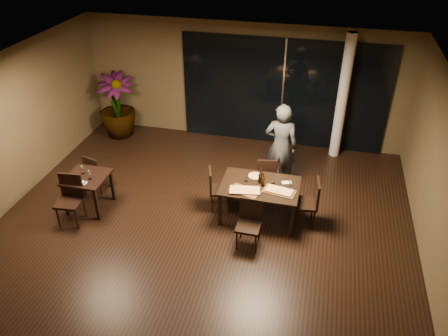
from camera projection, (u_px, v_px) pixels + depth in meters
The scene contains 30 objects.
ground at pixel (200, 234), 8.30m from camera, with size 8.00×8.00×0.00m, color black.
wall_back at pixel (243, 83), 10.83m from camera, with size 8.00×0.10×3.00m, color #4E4129.
ceiling at pixel (194, 84), 6.69m from camera, with size 8.00×8.00×0.04m, color silver.
window_panel at pixel (283, 93), 10.63m from camera, with size 5.00×0.06×2.70m, color black.
column at pixel (342, 98), 10.02m from camera, with size 0.24×0.24×3.00m, color silver.
main_table at pixel (260, 188), 8.40m from camera, with size 1.50×1.00×0.75m.
side_table at pixel (87, 182), 8.69m from camera, with size 0.80×0.80×0.75m.
chair_main_far at pixel (266, 174), 9.16m from camera, with size 0.49×0.49×0.90m.
chair_main_near at pixel (250, 220), 7.84m from camera, with size 0.43×0.43×0.91m.
chair_main_left at pixel (216, 187), 8.75m from camera, with size 0.52×0.52×0.90m.
chair_main_right at pixel (310, 200), 8.29m from camera, with size 0.51×0.51×0.98m.
chair_side_far at pixel (96, 171), 9.28m from camera, with size 0.49×0.49×0.86m.
chair_side_near at pixel (70, 196), 8.39m from camera, with size 0.50×0.50×0.99m.
diner at pixel (281, 146), 9.22m from camera, with size 0.65×0.43×1.92m, color #2E3033.
potted_plant at pixel (117, 106), 11.27m from camera, with size 0.91×0.91×1.67m, color #234E1A.
pizza_board_left at pixel (245, 191), 8.18m from camera, with size 0.57×0.29×0.01m, color #4D2B18.
pizza_board_right at pixel (279, 191), 8.17m from camera, with size 0.60×0.30×0.01m, color #462D16.
oblong_pizza_left at pixel (245, 190), 8.17m from camera, with size 0.55×0.25×0.02m, color maroon, non-canonical shape.
oblong_pizza_right at pixel (279, 191), 8.17m from camera, with size 0.48×0.22×0.02m, color maroon, non-canonical shape.
round_pizza at pixel (255, 176), 8.61m from camera, with size 0.27×0.27×0.01m, color #B41B14.
bottle_a at pixel (260, 177), 8.36m from camera, with size 0.06×0.06×0.27m, color black, non-canonical shape.
bottle_b at pixel (263, 180), 8.26m from camera, with size 0.06×0.06×0.29m, color black, non-canonical shape.
bottle_c at pixel (261, 176), 8.34m from camera, with size 0.07×0.07×0.34m, color black, non-canonical shape.
tumbler_left at pixel (246, 179), 8.45m from camera, with size 0.07×0.07×0.08m, color white.
tumbler_right at pixel (273, 182), 8.38m from camera, with size 0.07×0.07×0.09m, color white.
napkin_near at pixel (286, 190), 8.21m from camera, with size 0.18×0.10×0.01m, color silver.
napkin_far at pixel (287, 183), 8.42m from camera, with size 0.18×0.10×0.01m, color silver.
wine_glass_a at pixel (83, 170), 8.65m from camera, with size 0.08×0.08×0.18m, color white, non-canonical shape.
wine_glass_b at pixel (89, 175), 8.49m from camera, with size 0.08×0.08×0.19m, color white, non-canonical shape.
side_napkin at pixel (82, 183), 8.42m from camera, with size 0.18×0.11×0.01m, color white.
Camera 1 is at (1.94, -6.06, 5.50)m, focal length 35.00 mm.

